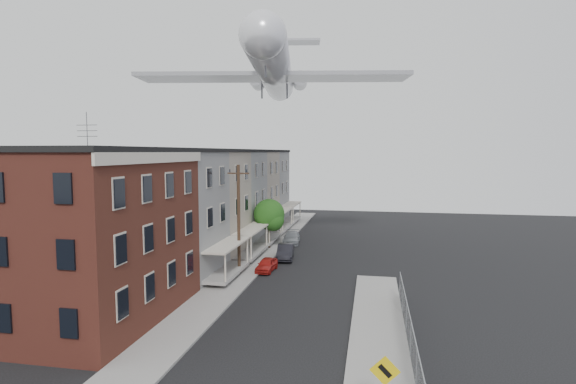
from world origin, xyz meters
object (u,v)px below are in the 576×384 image
Objects in this scene: utility_pole at (239,218)px; street_tree at (270,216)px; airplane at (274,69)px; car_mid at (285,252)px; car_far at (292,238)px; car_near at (267,265)px; warning_sign at (385,381)px.

street_tree is at bearing 88.11° from utility_pole.
airplane is at bearing 86.17° from street_tree.
car_mid is 7.32m from car_far.
car_near is 0.11× the size of airplane.
warning_sign is 0.31× the size of utility_pole.
street_tree is at bearing -123.86° from car_far.
warning_sign is at bearing -78.11° from car_mid.
car_far is at bearing 44.45° from airplane.
airplane is (-1.56, 10.25, 17.98)m from car_near.
car_mid is (-8.46, 24.84, -1.20)m from warning_sign.
warning_sign is 36.45m from airplane.
warning_sign is 0.85× the size of car_near.
car_near is 11.78m from car_far.
car_mid is at bearing -59.59° from street_tree.
airplane reaches higher than utility_pole.
car_near is at bearing -81.33° from airplane.
utility_pole is (-11.20, 19.03, 2.79)m from warning_sign.
utility_pole is at bearing -143.38° from car_near.
street_tree is 4.56m from car_far.
utility_pole is at bearing -122.15° from car_mid.
car_near is at bearing 114.34° from warning_sign.
utility_pole is at bearing 120.48° from warning_sign.
car_near is (2.00, 1.31, -4.11)m from utility_pole.
airplane reaches higher than car_far.
airplane reaches higher than warning_sign.
utility_pole reaches higher than car_far.
street_tree is at bearing -93.83° from airplane.
street_tree is 9.23m from car_near.
warning_sign is at bearing -80.05° from car_far.
warning_sign is 26.27m from car_mid.
street_tree reaches higher than warning_sign.
car_near is 0.79× the size of car_mid.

